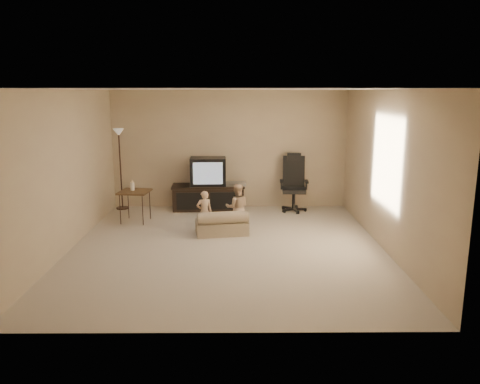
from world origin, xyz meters
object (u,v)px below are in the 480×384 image
Objects in this scene: side_table at (134,192)px; toddler_right at (237,207)px; tv_stand at (209,188)px; office_chair at (294,190)px; child_sofa at (222,225)px; toddler_left at (204,212)px; floor_lamp at (120,151)px.

toddler_right is at bearing -16.92° from side_table.
tv_stand is at bearing 35.38° from side_table.
child_sofa is at bearing -126.91° from office_chair.
toddler_left is (0.02, -1.72, -0.08)m from tv_stand.
office_chair is 1.46× the size of side_table.
floor_lamp reaches higher than tv_stand.
toddler_right is at bearing -125.67° from office_chair.
toddler_left is (1.38, -0.75, -0.21)m from side_table.
toddler_right is at bearing -33.37° from floor_lamp.
office_chair is 0.70× the size of floor_lamp.
office_chair is at bearing -2.77° from floor_lamp.
child_sofa is 0.44m from toddler_right.
tv_stand is 1.68m from toddler_right.
toddler_right is at bearing 179.91° from toddler_left.
tv_stand is 1.72m from toddler_left.
floor_lamp reaches higher than side_table.
side_table is (-1.36, -0.97, 0.13)m from tv_stand.
toddler_right reaches higher than toddler_left.
floor_lamp is at bearing -178.97° from office_chair.
side_table is at bearing 144.53° from child_sofa.
toddler_right is (1.96, -0.60, -0.16)m from side_table.
tv_stand is at bearing 91.49° from child_sofa.
office_chair is 1.24× the size of child_sofa.
floor_lamp is 1.77× the size of child_sofa.
tv_stand reaches higher than side_table.
side_table is at bearing -43.20° from toddler_left.
office_chair reaches higher than toddler_right.
side_table is at bearing -20.70° from toddler_right.
side_table is 1.94m from child_sofa.
tv_stand is at bearing -103.98° from toddler_left.
floor_lamp reaches higher than child_sofa.
side_table is 0.85× the size of child_sofa.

